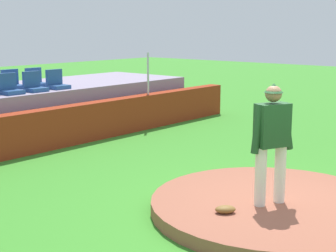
{
  "coord_description": "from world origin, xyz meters",
  "views": [
    {
      "loc": [
        -6.79,
        -3.64,
        2.83
      ],
      "look_at": [
        0.0,
        2.15,
        1.1
      ],
      "focal_mm": 54.55,
      "sensor_mm": 36.0,
      "label": 1
    }
  ],
  "objects_px": {
    "stadium_chair_2": "(10,88)",
    "stadium_chair_3": "(34,85)",
    "fielding_glove": "(225,209)",
    "pitcher": "(272,135)",
    "stadium_chair_4": "(57,83)",
    "stadium_chair_9": "(36,81)",
    "stadium_chair_8": "(12,83)"
  },
  "relations": [
    {
      "from": "fielding_glove",
      "to": "stadium_chair_3",
      "type": "xyz_separation_m",
      "value": [
        1.64,
        6.88,
        1.16
      ]
    },
    {
      "from": "stadium_chair_3",
      "to": "fielding_glove",
      "type": "bearing_deg",
      "value": 76.58
    },
    {
      "from": "stadium_chair_3",
      "to": "stadium_chair_8",
      "type": "xyz_separation_m",
      "value": [
        -0.02,
        0.93,
        0.0
      ]
    },
    {
      "from": "fielding_glove",
      "to": "stadium_chair_8",
      "type": "relative_size",
      "value": 0.6
    },
    {
      "from": "stadium_chair_4",
      "to": "stadium_chair_8",
      "type": "relative_size",
      "value": 1.0
    },
    {
      "from": "stadium_chair_2",
      "to": "stadium_chair_8",
      "type": "xyz_separation_m",
      "value": [
        0.66,
        0.92,
        0.0
      ]
    },
    {
      "from": "stadium_chair_8",
      "to": "pitcher",
      "type": "bearing_deg",
      "value": 83.98
    },
    {
      "from": "pitcher",
      "to": "stadium_chair_4",
      "type": "bearing_deg",
      "value": 100.89
    },
    {
      "from": "stadium_chair_3",
      "to": "stadium_chair_9",
      "type": "xyz_separation_m",
      "value": [
        0.69,
        0.91,
        0.0
      ]
    },
    {
      "from": "stadium_chair_3",
      "to": "stadium_chair_9",
      "type": "bearing_deg",
      "value": -127.41
    },
    {
      "from": "stadium_chair_2",
      "to": "stadium_chair_9",
      "type": "height_order",
      "value": "same"
    },
    {
      "from": "pitcher",
      "to": "stadium_chair_2",
      "type": "relative_size",
      "value": 3.66
    },
    {
      "from": "pitcher",
      "to": "stadium_chair_8",
      "type": "relative_size",
      "value": 3.66
    },
    {
      "from": "fielding_glove",
      "to": "stadium_chair_9",
      "type": "relative_size",
      "value": 0.6
    },
    {
      "from": "stadium_chair_9",
      "to": "stadium_chair_2",
      "type": "bearing_deg",
      "value": 33.05
    },
    {
      "from": "stadium_chair_4",
      "to": "stadium_chair_3",
      "type": "bearing_deg",
      "value": 2.89
    },
    {
      "from": "fielding_glove",
      "to": "stadium_chair_2",
      "type": "xyz_separation_m",
      "value": [
        0.96,
        6.9,
        1.16
      ]
    },
    {
      "from": "stadium_chair_2",
      "to": "stadium_chair_9",
      "type": "xyz_separation_m",
      "value": [
        1.38,
        0.9,
        0.0
      ]
    },
    {
      "from": "stadium_chair_2",
      "to": "stadium_chair_8",
      "type": "bearing_deg",
      "value": -125.72
    },
    {
      "from": "stadium_chair_9",
      "to": "stadium_chair_8",
      "type": "bearing_deg",
      "value": -1.91
    },
    {
      "from": "pitcher",
      "to": "stadium_chair_8",
      "type": "height_order",
      "value": "pitcher"
    },
    {
      "from": "stadium_chair_3",
      "to": "stadium_chair_4",
      "type": "height_order",
      "value": "same"
    },
    {
      "from": "stadium_chair_9",
      "to": "pitcher",
      "type": "bearing_deg",
      "value": 79.0
    },
    {
      "from": "pitcher",
      "to": "stadium_chair_4",
      "type": "xyz_separation_m",
      "value": [
        1.6,
        7.2,
        0.15
      ]
    },
    {
      "from": "stadium_chair_2",
      "to": "stadium_chair_3",
      "type": "relative_size",
      "value": 1.0
    },
    {
      "from": "stadium_chair_8",
      "to": "stadium_chair_9",
      "type": "bearing_deg",
      "value": 178.09
    },
    {
      "from": "pitcher",
      "to": "fielding_glove",
      "type": "height_order",
      "value": "pitcher"
    },
    {
      "from": "pitcher",
      "to": "stadium_chair_3",
      "type": "relative_size",
      "value": 3.66
    },
    {
      "from": "stadium_chair_2",
      "to": "stadium_chair_3",
      "type": "xyz_separation_m",
      "value": [
        0.68,
        -0.01,
        0.0
      ]
    },
    {
      "from": "fielding_glove",
      "to": "stadium_chair_3",
      "type": "height_order",
      "value": "stadium_chair_3"
    },
    {
      "from": "pitcher",
      "to": "stadium_chair_2",
      "type": "bearing_deg",
      "value": 111.89
    },
    {
      "from": "stadium_chair_4",
      "to": "stadium_chair_9",
      "type": "relative_size",
      "value": 1.0
    }
  ]
}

